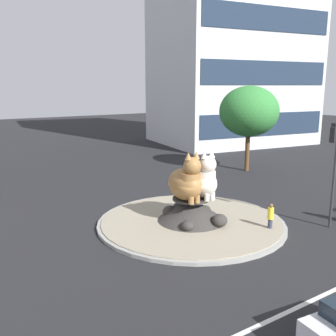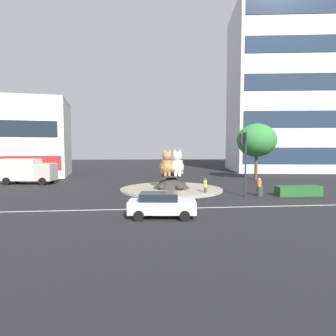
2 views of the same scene
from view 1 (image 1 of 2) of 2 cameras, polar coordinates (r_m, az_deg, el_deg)
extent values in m
plane|color=black|center=(22.14, 3.43, -8.30)|extent=(160.00, 160.00, 0.00)
cube|color=silver|center=(16.56, 22.80, -16.68)|extent=(112.00, 0.20, 0.01)
cylinder|color=gray|center=(22.11, 3.43, -8.08)|extent=(10.60, 10.60, 0.18)
cylinder|color=gray|center=(22.07, 3.43, -7.80)|extent=(10.17, 10.17, 0.05)
cone|color=#33302D|center=(21.85, 3.46, -6.09)|extent=(3.83, 3.83, 1.33)
cylinder|color=#33302D|center=(21.66, 3.48, -4.57)|extent=(2.11, 2.11, 0.12)
ellipsoid|color=#33302D|center=(22.90, 5.53, -6.25)|extent=(0.72, 0.56, 0.58)
ellipsoid|color=#33302D|center=(23.54, 1.54, -5.71)|extent=(0.69, 0.52, 0.55)
ellipsoid|color=#33302D|center=(22.29, 0.30, -6.50)|extent=(0.92, 0.77, 0.73)
ellipsoid|color=#33302D|center=(20.44, 2.92, -8.56)|extent=(0.68, 0.72, 0.54)
ellipsoid|color=#33302D|center=(21.12, 7.66, -7.73)|extent=(0.88, 0.83, 0.70)
ellipsoid|color=#9E703D|center=(21.05, 2.52, -2.43)|extent=(1.52, 2.39, 1.73)
cylinder|color=#9E703D|center=(20.63, 3.29, -2.19)|extent=(1.13, 1.13, 1.08)
sphere|color=#9E703D|center=(20.28, 3.62, 0.31)|extent=(0.95, 0.95, 0.95)
torus|color=#9E703D|center=(22.22, 1.85, -3.50)|extent=(1.18, 1.18, 0.22)
cone|color=#9E703D|center=(20.33, 4.23, 1.91)|extent=(0.39, 0.39, 0.39)
cone|color=#9E703D|center=(20.02, 3.03, 1.77)|extent=(0.39, 0.39, 0.39)
cylinder|color=#9E703D|center=(20.67, 4.35, -4.60)|extent=(0.30, 0.30, 0.43)
cylinder|color=#9E703D|center=(20.44, 3.47, -4.78)|extent=(0.30, 0.30, 0.43)
ellipsoid|color=silver|center=(21.64, 4.79, -2.09)|extent=(1.51, 2.36, 1.71)
cylinder|color=silver|center=(21.23, 5.59, -1.85)|extent=(1.12, 1.12, 1.07)
sphere|color=silver|center=(20.90, 5.93, 0.55)|extent=(0.94, 0.94, 0.94)
torus|color=silver|center=(22.77, 4.03, -3.14)|extent=(1.05, 1.05, 0.21)
cone|color=silver|center=(20.96, 6.51, 2.08)|extent=(0.39, 0.39, 0.38)
cone|color=silver|center=(20.64, 5.41, 1.95)|extent=(0.39, 0.39, 0.38)
cylinder|color=silver|center=(21.29, 6.60, -4.16)|extent=(0.30, 0.30, 0.43)
cylinder|color=silver|center=(21.05, 5.78, -4.33)|extent=(0.30, 0.30, 0.43)
cylinder|color=#2D2D33|center=(22.64, 23.44, -1.21)|extent=(0.14, 0.14, 5.78)
cube|color=black|center=(22.36, 23.47, 4.81)|extent=(0.33, 0.25, 1.05)
sphere|color=#360606|center=(22.37, 23.36, 5.64)|extent=(0.18, 0.18, 0.18)
sphere|color=orange|center=(22.41, 23.29, 4.84)|extent=(0.18, 0.18, 0.18)
sphere|color=black|center=(22.44, 23.23, 4.04)|extent=(0.18, 0.18, 0.18)
cube|color=black|center=(21.87, 23.31, 4.54)|extent=(0.21, 0.29, 0.80)
cube|color=silver|center=(55.06, 9.60, 19.95)|extent=(21.19, 17.45, 30.72)
cube|color=#233347|center=(48.74, 14.08, 6.30)|extent=(17.95, 2.67, 2.79)
cube|color=#233347|center=(48.54, 14.46, 13.53)|extent=(17.95, 2.67, 2.79)
cube|color=#233347|center=(49.11, 14.86, 20.70)|extent=(17.95, 2.67, 2.79)
cylinder|color=brown|center=(36.05, 11.68, 2.21)|extent=(0.41, 0.41, 3.33)
ellipsoid|color=#337F38|center=(35.61, 11.94, 8.25)|extent=(5.34, 5.34, 4.54)
cylinder|color=#33384C|center=(21.54, 14.90, -8.26)|extent=(0.24, 0.24, 0.74)
cylinder|color=yellow|center=(21.32, 15.00, -6.52)|extent=(0.32, 0.32, 0.64)
sphere|color=brown|center=(21.19, 15.07, -5.42)|extent=(0.21, 0.21, 0.21)
cylinder|color=black|center=(13.40, 20.70, -22.29)|extent=(0.66, 0.29, 0.64)
camera|label=2|loc=(15.82, 107.45, -16.10)|focal=30.27mm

